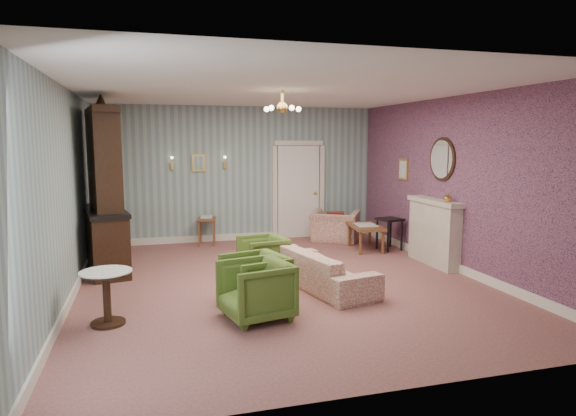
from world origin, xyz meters
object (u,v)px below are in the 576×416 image
object	(u,v)px
pedestal_table	(107,298)
olive_chair_c	(263,254)
olive_chair_b	(255,278)
sofa_chintz	(324,263)
fireplace	(434,232)
coffee_table	(365,237)
olive_chair_a	(256,287)
side_table_black	(389,234)
dresser	(103,186)
wingback_chair	(335,221)

from	to	relation	value
pedestal_table	olive_chair_c	bearing A→B (deg)	35.65
olive_chair_b	sofa_chintz	xyz separation A→B (m)	(1.15, 0.52, -0.01)
fireplace	coffee_table	distance (m)	1.58
olive_chair_c	coffee_table	xyz separation A→B (m)	(2.40, 1.32, -0.10)
olive_chair_a	pedestal_table	world-z (taller)	olive_chair_a
olive_chair_a	sofa_chintz	bearing A→B (deg)	117.01
pedestal_table	fireplace	bearing A→B (deg)	16.16
sofa_chintz	side_table_black	bearing A→B (deg)	-58.28
dresser	olive_chair_a	bearing A→B (deg)	-67.10
sofa_chintz	dresser	distance (m)	3.85
dresser	side_table_black	size ratio (longest dim) A/B	4.45
olive_chair_a	coffee_table	size ratio (longest dim) A/B	0.79
sofa_chintz	coffee_table	xyz separation A→B (m)	(1.68, 2.22, -0.12)
olive_chair_b	dresser	xyz separation A→B (m)	(-2.02, 2.44, 1.05)
coffee_table	side_table_black	bearing A→B (deg)	-17.33
olive_chair_b	sofa_chintz	bearing A→B (deg)	99.22
olive_chair_c	pedestal_table	xyz separation A→B (m)	(-2.26, -1.62, -0.03)
wingback_chair	dresser	xyz separation A→B (m)	(-4.58, -1.30, 1.00)
olive_chair_a	sofa_chintz	distance (m)	1.60
olive_chair_a	fireplace	bearing A→B (deg)	105.07
sofa_chintz	coffee_table	distance (m)	2.79
wingback_chair	dresser	bearing A→B (deg)	47.16
sofa_chintz	olive_chair_b	bearing A→B (deg)	101.91
dresser	coffee_table	bearing A→B (deg)	-6.87
dresser	side_table_black	distance (m)	5.42
olive_chair_b	dresser	size ratio (longest dim) A/B	0.27
wingback_chair	fireplace	xyz separation A→B (m)	(0.93, -2.40, 0.14)
wingback_chair	pedestal_table	size ratio (longest dim) A/B	1.52
pedestal_table	coffee_table	bearing A→B (deg)	32.29
olive_chair_c	side_table_black	world-z (taller)	olive_chair_c
olive_chair_a	dresser	xyz separation A→B (m)	(-1.93, 2.92, 1.04)
sofa_chintz	pedestal_table	size ratio (longest dim) A/B	2.90
olive_chair_c	coffee_table	distance (m)	2.74
olive_chair_c	olive_chair_b	bearing A→B (deg)	-25.22
side_table_black	olive_chair_a	bearing A→B (deg)	-137.51
olive_chair_a	fireplace	size ratio (longest dim) A/B	0.56
fireplace	wingback_chair	bearing A→B (deg)	111.24
wingback_chair	side_table_black	world-z (taller)	wingback_chair
fireplace	olive_chair_c	bearing A→B (deg)	178.52
fireplace	coffee_table	bearing A→B (deg)	115.33
olive_chair_c	side_table_black	size ratio (longest dim) A/B	1.10
olive_chair_a	coffee_table	world-z (taller)	olive_chair_a
side_table_black	pedestal_table	size ratio (longest dim) A/B	0.98
wingback_chair	side_table_black	distance (m)	1.35
olive_chair_a	wingback_chair	distance (m)	4.99
olive_chair_a	olive_chair_c	bearing A→B (deg)	152.64
olive_chair_b	coffee_table	xyz separation A→B (m)	(2.83, 2.75, -0.13)
sofa_chintz	coffee_table	bearing A→B (deg)	-49.66
dresser	pedestal_table	world-z (taller)	dresser
pedestal_table	wingback_chair	bearing A→B (deg)	41.92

